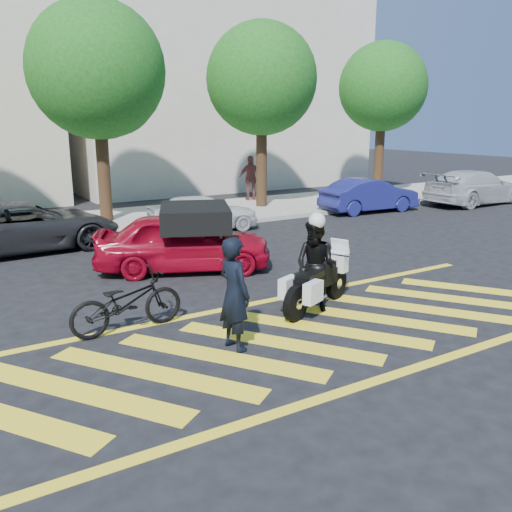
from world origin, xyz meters
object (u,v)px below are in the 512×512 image
officer_bike (234,294)px  bicycle (127,302)px  parked_mid_right (203,212)px  parked_right (369,195)px  officer_moto (316,266)px  parked_mid_left (26,226)px  police_motorcycle (316,283)px  parked_far_right (474,187)px  red_convertible (183,242)px

officer_bike → bicycle: 2.10m
parked_mid_right → parked_right: bearing=-82.9°
bicycle → parked_mid_right: size_ratio=0.55×
officer_moto → parked_mid_left: officer_moto is taller
police_motorcycle → officer_moto: 0.35m
officer_bike → bicycle: officer_bike is taller
bicycle → parked_far_right: parked_far_right is taller
officer_bike → parked_far_right: (16.64, 8.18, -0.18)m
bicycle → parked_mid_right: (5.04, 7.39, 0.09)m
red_convertible → parked_mid_right: size_ratio=1.16×
officer_bike → red_convertible: officer_bike is taller
police_motorcycle → parked_mid_right: 8.37m
officer_moto → parked_right: bearing=109.3°
police_motorcycle → parked_mid_left: parked_mid_left is taller
police_motorcycle → red_convertible: 4.15m
officer_bike → officer_moto: officer_bike is taller
parked_right → parked_far_right: bearing=-94.9°
officer_bike → parked_mid_left: size_ratio=0.36×
officer_bike → red_convertible: (1.23, 4.81, -0.21)m
parked_mid_right → parked_right: (7.46, 0.00, 0.05)m
officer_bike → red_convertible: 4.96m
officer_moto → red_convertible: 4.13m
red_convertible → officer_bike: bearing=-171.2°
parked_mid_left → parked_mid_right: parked_mid_left is taller
officer_bike → red_convertible: bearing=-21.6°
bicycle → red_convertible: 4.02m
parked_right → parked_far_right: size_ratio=0.79×
parked_right → parked_mid_left: bearing=94.1°
police_motorcycle → parked_mid_right: (1.50, 8.23, 0.08)m
officer_bike → parked_far_right: 18.54m
police_motorcycle → parked_far_right: (14.36, 7.38, 0.20)m
parked_mid_left → parked_right: 12.98m
bicycle → parked_right: size_ratio=0.50×
police_motorcycle → parked_right: size_ratio=0.52×
officer_moto → parked_right: size_ratio=0.44×
red_convertible → parked_mid_left: (-2.97, 4.23, -0.02)m
parked_far_right → officer_bike: bearing=114.0°
bicycle → officer_moto: (3.51, -0.83, 0.36)m
officer_moto → parked_mid_left: (-4.00, 8.22, -0.18)m
parked_right → officer_bike: bearing=132.9°
bicycle → red_convertible: bearing=-41.3°
bicycle → red_convertible: red_convertible is taller
police_motorcycle → red_convertible: red_convertible is taller
parked_mid_left → parked_right: size_ratio=1.24×
parked_mid_left → parked_mid_right: bearing=-93.3°
bicycle → police_motorcycle: bearing=-106.7°
police_motorcycle → parked_right: bearing=19.4°
parked_mid_left → police_motorcycle: bearing=-157.3°
bicycle → parked_mid_left: parked_mid_left is taller
officer_bike → bicycle: size_ratio=0.91×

